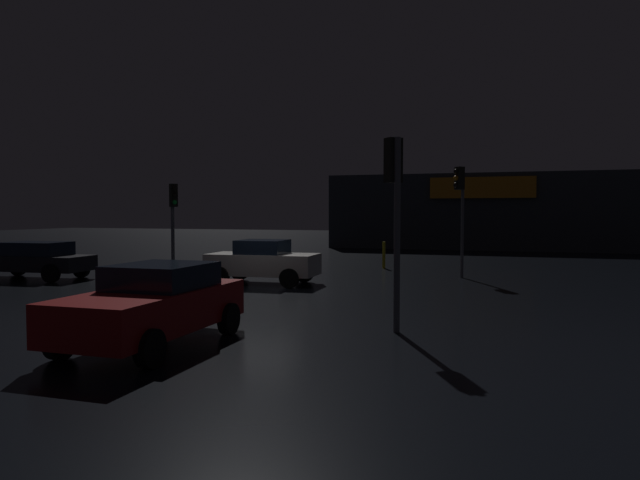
# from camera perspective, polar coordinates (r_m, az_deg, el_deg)

# --- Properties ---
(ground_plane) EXTENTS (120.00, 120.00, 0.00)m
(ground_plane) POSITION_cam_1_polar(r_m,az_deg,el_deg) (19.73, -5.93, -4.69)
(ground_plane) COLOR black
(store_building) EXTENTS (21.00, 7.04, 5.13)m
(store_building) POSITION_cam_1_polar(r_m,az_deg,el_deg) (43.35, 15.60, 2.65)
(store_building) COLOR #33383D
(store_building) RESTS_ON ground
(traffic_signal_main) EXTENTS (0.43, 0.41, 3.80)m
(traffic_signal_main) POSITION_cam_1_polar(r_m,az_deg,el_deg) (27.26, -14.00, 2.87)
(traffic_signal_main) COLOR #595B60
(traffic_signal_main) RESTS_ON ground
(traffic_signal_opposite) EXTENTS (0.43, 0.42, 4.27)m
(traffic_signal_opposite) POSITION_cam_1_polar(r_m,az_deg,el_deg) (23.31, 13.39, 4.26)
(traffic_signal_opposite) COLOR #595B60
(traffic_signal_opposite) RESTS_ON ground
(traffic_signal_cross_left) EXTENTS (0.42, 0.42, 4.10)m
(traffic_signal_cross_left) POSITION_cam_1_polar(r_m,az_deg,el_deg) (12.56, 7.19, 4.67)
(traffic_signal_cross_left) COLOR #595B60
(traffic_signal_cross_left) RESTS_ON ground
(car_near) EXTENTS (2.05, 4.29, 1.53)m
(car_near) POSITION_cam_1_polar(r_m,az_deg,el_deg) (11.72, -15.75, -5.96)
(car_near) COLOR #A51414
(car_near) RESTS_ON ground
(car_far) EXTENTS (4.51, 2.19, 1.41)m
(car_far) POSITION_cam_1_polar(r_m,az_deg,el_deg) (24.84, -25.90, -1.68)
(car_far) COLOR black
(car_far) RESTS_ON ground
(car_crossing) EXTENTS (3.91, 2.11, 1.56)m
(car_crossing) POSITION_cam_1_polar(r_m,az_deg,el_deg) (20.90, -5.54, -2.08)
(car_crossing) COLOR silver
(car_crossing) RESTS_ON ground
(bollard_kerb_a) EXTENTS (0.14, 0.14, 1.21)m
(bollard_kerb_a) POSITION_cam_1_polar(r_m,az_deg,el_deg) (26.76, 6.19, -1.45)
(bollard_kerb_a) COLOR gold
(bollard_kerb_a) RESTS_ON ground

